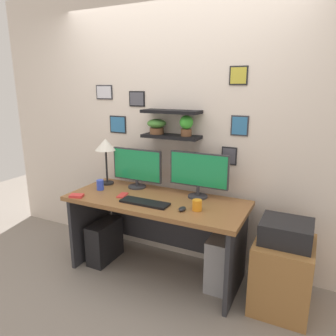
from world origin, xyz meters
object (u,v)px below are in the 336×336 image
desk_lamp (106,147)px  computer_tower_right (221,260)px  monitor_left (137,167)px  printer (286,232)px  desk (159,218)px  pen_cup (100,185)px  computer_mouse (182,209)px  monitor_right (199,173)px  coffee_mug (197,205)px  drawer_cabinet (282,274)px  cell_phone (122,195)px  scissors_tray (77,196)px  computer_tower_left (105,241)px  keyboard (145,203)px

desk_lamp → computer_tower_right: 1.56m
monitor_left → printer: bearing=-7.7°
desk → pen_cup: bearing=-173.4°
computer_mouse → printer: (0.80, 0.17, -0.11)m
monitor_left → pen_cup: (-0.28, -0.23, -0.16)m
monitor_right → coffee_mug: bearing=-70.7°
monitor_right → computer_tower_right: size_ratio=1.17×
drawer_cabinet → printer: bearing=90.0°
monitor_right → desk_lamp: desk_lamp is taller
pen_cup → monitor_right: bearing=14.0°
monitor_left → desk_lamp: 0.39m
computer_mouse → computer_tower_right: 0.64m
monitor_right → computer_mouse: 0.42m
desk → printer: (1.13, -0.03, 0.12)m
monitor_left → desk_lamp: size_ratio=1.13×
printer → monitor_right: bearing=166.2°
desk → cell_phone: bearing=-159.4°
monitor_left → scissors_tray: size_ratio=4.49×
pen_cup → computer_tower_right: 1.34m
pen_cup → computer_tower_left: pen_cup is taller
scissors_tray → drawer_cabinet: bearing=9.5°
desk → printer: desk is taller
computer_tower_left → drawer_cabinet: bearing=1.8°
desk_lamp → coffee_mug: bearing=-13.3°
scissors_tray → printer: size_ratio=0.32×
monitor_right → scissors_tray: size_ratio=4.64×
scissors_tray → computer_tower_right: bearing=16.1°
keyboard → drawer_cabinet: keyboard is taller
coffee_mug → printer: size_ratio=0.24×
monitor_left → computer_tower_right: monitor_left is taller
desk_lamp → cell_phone: desk_lamp is taller
pen_cup → coffee_mug: bearing=-4.0°
desk → printer: 1.13m
desk → computer_tower_left: bearing=-171.6°
printer → drawer_cabinet: bearing=-90.0°
desk_lamp → monitor_left: bearing=7.7°
scissors_tray → monitor_right: bearing=26.4°
cell_phone → computer_tower_left: bearing=159.9°
desk → drawer_cabinet: desk is taller
desk → computer_mouse: bearing=-31.8°
desk → printer: bearing=-1.7°
monitor_left → drawer_cabinet: 1.61m
monitor_right → coffee_mug: (0.11, -0.31, -0.19)m
computer_mouse → pen_cup: pen_cup is taller
computer_tower_right → pen_cup: bearing=-175.0°
cell_phone → drawer_cabinet: 1.52m
keyboard → pen_cup: (-0.58, 0.13, 0.04)m
desk_lamp → pen_cup: 0.39m
pen_cup → drawer_cabinet: (1.74, 0.04, -0.51)m
coffee_mug → computer_tower_left: (-1.01, 0.06, -0.59)m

